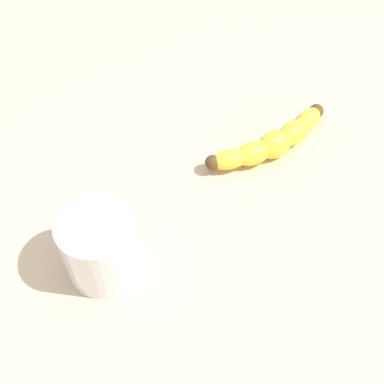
% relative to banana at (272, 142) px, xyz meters
% --- Properties ---
extents(wooden_tabletop, '(1.20, 1.20, 0.03)m').
position_rel_banana_xyz_m(wooden_tabletop, '(0.09, -0.13, -0.03)').
color(wooden_tabletop, '#DAB58F').
rests_on(wooden_tabletop, ground).
extents(banana, '(0.07, 0.20, 0.04)m').
position_rel_banana_xyz_m(banana, '(0.00, 0.00, 0.00)').
color(banana, yellow).
rests_on(banana, wooden_tabletop).
extents(smoothie_glass, '(0.09, 0.09, 0.09)m').
position_rel_banana_xyz_m(smoothie_glass, '(0.08, -0.27, 0.03)').
color(smoothie_glass, silver).
rests_on(smoothie_glass, wooden_tabletop).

